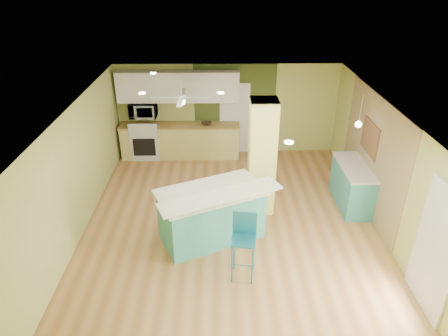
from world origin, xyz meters
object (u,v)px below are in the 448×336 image
at_px(peninsula, 212,214).
at_px(bar_stool, 244,235).
at_px(canister, 235,191).
at_px(side_counter, 352,185).
at_px(fruit_bowl, 206,123).

relative_size(peninsula, bar_stool, 2.00).
relative_size(bar_stool, canister, 7.41).
relative_size(side_counter, fruit_bowl, 5.54).
height_order(bar_stool, side_counter, bar_stool).
bearing_deg(side_counter, fruit_bowl, 142.15).
distance_m(bar_stool, canister, 0.95).
height_order(bar_stool, fruit_bowl, bar_stool).
height_order(peninsula, bar_stool, bar_stool).
bearing_deg(bar_stool, peninsula, 126.66).
xyz_separation_m(peninsula, side_counter, (3.09, 1.18, -0.08)).
distance_m(peninsula, fruit_bowl, 3.75).
bearing_deg(side_counter, peninsula, -159.16).
bearing_deg(fruit_bowl, peninsula, -87.13).
bearing_deg(side_counter, bar_stool, -139.02).
bearing_deg(canister, bar_stool, -82.61).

